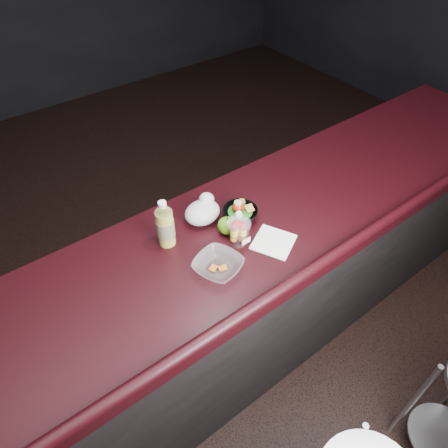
# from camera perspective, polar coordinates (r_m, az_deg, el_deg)

# --- Properties ---
(ground) EXTENTS (8.00, 8.00, 0.00)m
(ground) POSITION_cam_1_polar(r_m,az_deg,el_deg) (2.44, 4.01, -23.50)
(ground) COLOR black
(ground) RESTS_ON ground
(room_shell) EXTENTS (8.00, 8.00, 8.00)m
(room_shell) POSITION_cam_1_polar(r_m,az_deg,el_deg) (1.02, 9.32, 19.45)
(room_shell) COLOR black
(room_shell) RESTS_ON ground
(counter) EXTENTS (4.06, 0.71, 1.02)m
(counter) POSITION_cam_1_polar(r_m,az_deg,el_deg) (2.09, -0.63, -12.06)
(counter) COLOR black
(counter) RESTS_ON ground
(lemonade_bottle) EXTENTS (0.07, 0.07, 0.23)m
(lemonade_bottle) POSITION_cam_1_polar(r_m,az_deg,el_deg) (1.64, -8.38, -0.36)
(lemonade_bottle) COLOR gold
(lemonade_bottle) RESTS_ON counter
(fruit_cup) EXTENTS (0.10, 0.10, 0.14)m
(fruit_cup) POSITION_cam_1_polar(r_m,az_deg,el_deg) (1.64, 2.14, -0.91)
(fruit_cup) COLOR white
(fruit_cup) RESTS_ON counter
(green_apple) EXTENTS (0.08, 0.08, 0.09)m
(green_apple) POSITION_cam_1_polar(r_m,az_deg,el_deg) (1.70, 0.47, -0.21)
(green_apple) COLOR #427F0E
(green_apple) RESTS_ON counter
(plastic_bag) EXTENTS (0.16, 0.13, 0.12)m
(plastic_bag) POSITION_cam_1_polar(r_m,az_deg,el_deg) (1.75, -3.03, 1.90)
(plastic_bag) COLOR silver
(plastic_bag) RESTS_ON counter
(snack_bowl) EXTENTS (0.17, 0.17, 0.09)m
(snack_bowl) POSITION_cam_1_polar(r_m,az_deg,el_deg) (1.78, 2.29, 1.58)
(snack_bowl) COLOR black
(snack_bowl) RESTS_ON counter
(takeout_bowl) EXTENTS (0.23, 0.23, 0.05)m
(takeout_bowl) POSITION_cam_1_polar(r_m,az_deg,el_deg) (1.57, -0.85, -5.95)
(takeout_bowl) COLOR silver
(takeout_bowl) RESTS_ON counter
(paper_napkin) EXTENTS (0.22, 0.22, 0.00)m
(paper_napkin) POSITION_cam_1_polar(r_m,az_deg,el_deg) (1.70, 7.09, -2.55)
(paper_napkin) COLOR white
(paper_napkin) RESTS_ON counter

